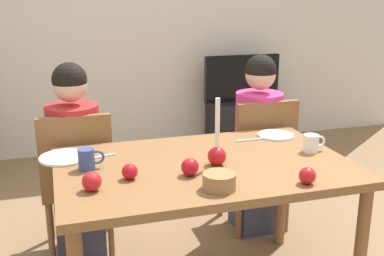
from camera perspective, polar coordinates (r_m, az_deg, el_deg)
back_wall at (r=4.68m, az=-8.81°, el=13.00°), size 6.40×0.10×2.60m
dining_table at (r=2.30m, az=1.45°, el=-6.19°), size 1.40×0.90×0.75m
chair_left at (r=2.83m, az=-13.76°, el=-5.73°), size 0.40×0.40×0.90m
chair_right at (r=3.09m, az=8.14°, el=-3.50°), size 0.40×0.40×0.90m
person_left_child at (r=2.84m, az=-13.88°, el=-4.41°), size 0.30×0.30×1.17m
person_right_child at (r=3.10m, az=7.93°, el=-2.30°), size 0.30×0.30×1.17m
tv_stand at (r=4.87m, az=5.92°, el=0.56°), size 0.64×0.40×0.48m
tv at (r=4.77m, az=6.07°, el=6.01°), size 0.79×0.05×0.46m
candle_centerpiece at (r=2.23m, az=3.04°, el=-2.88°), size 0.09×0.09×0.33m
plate_left at (r=2.42m, az=-15.14°, el=-3.44°), size 0.25×0.25×0.01m
plate_right at (r=2.73m, az=10.09°, el=-0.86°), size 0.21×0.21×0.01m
mug_left at (r=2.23m, az=-12.54°, el=-3.67°), size 0.12×0.08×0.10m
mug_right at (r=2.50m, az=14.21°, el=-1.75°), size 0.12×0.08×0.09m
fork_left at (r=2.39m, az=-11.15°, el=-3.47°), size 0.18×0.07×0.01m
fork_right at (r=2.63m, az=7.14°, el=-1.43°), size 0.18×0.02×0.01m
bowl_walnuts at (r=1.98m, az=3.32°, el=-6.43°), size 0.14×0.14×0.07m
apple_near_candle at (r=2.11m, az=-0.26°, el=-4.74°), size 0.08×0.08×0.08m
apple_by_left_plate at (r=2.08m, az=13.77°, el=-5.62°), size 0.07×0.07×0.07m
apple_by_right_mug at (r=2.00m, az=-12.02°, el=-6.32°), size 0.08×0.08×0.08m
apple_far_edge at (r=2.09m, az=-7.54°, el=-5.24°), size 0.07×0.07×0.07m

